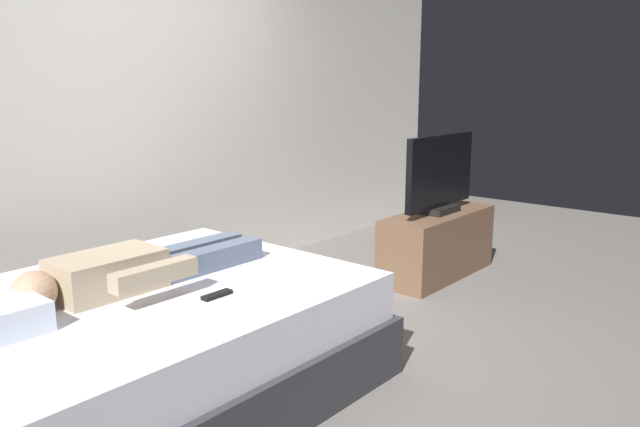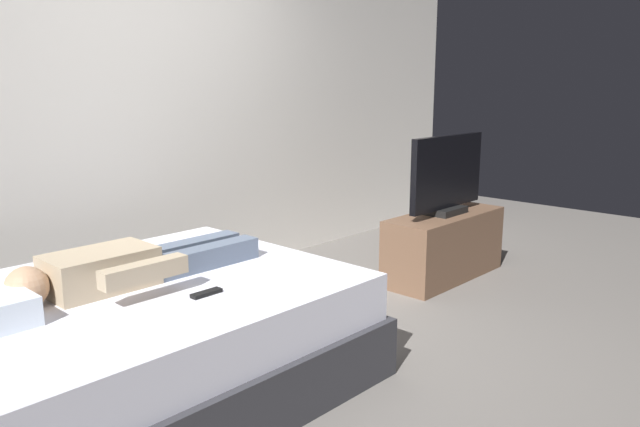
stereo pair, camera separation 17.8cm
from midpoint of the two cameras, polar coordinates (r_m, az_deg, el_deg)
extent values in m
plane|color=slate|center=(3.46, -1.86, -13.10)|extent=(10.00, 10.00, 0.00)
cube|color=silver|center=(4.64, -14.06, 10.84)|extent=(6.40, 0.10, 2.80)
cube|color=#333338|center=(3.12, -17.73, -13.61)|extent=(2.05, 1.57, 0.30)
cube|color=white|center=(3.02, -18.07, -8.97)|extent=(1.97, 1.49, 0.24)
cube|color=tan|center=(2.97, -20.76, -5.23)|extent=(0.48, 0.28, 0.18)
sphere|color=tan|center=(2.83, -26.62, -6.55)|extent=(0.18, 0.18, 0.18)
cube|color=slate|center=(3.19, -11.53, -4.12)|extent=(0.60, 0.11, 0.11)
cube|color=slate|center=(3.32, -13.25, -3.59)|extent=(0.60, 0.11, 0.11)
cube|color=tan|center=(2.75, -16.88, -5.42)|extent=(0.40, 0.08, 0.08)
cube|color=black|center=(2.80, -11.35, -7.43)|extent=(0.15, 0.04, 0.02)
cube|color=brown|center=(4.81, 9.79, -2.83)|extent=(1.10, 0.40, 0.50)
cube|color=black|center=(4.74, 9.91, 0.38)|extent=(0.32, 0.20, 0.05)
cube|color=black|center=(4.69, 10.04, 3.91)|extent=(0.88, 0.05, 0.54)
camera|label=1|loc=(0.09, -91.36, -0.29)|focal=34.50mm
camera|label=2|loc=(0.09, 88.64, 0.29)|focal=34.50mm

